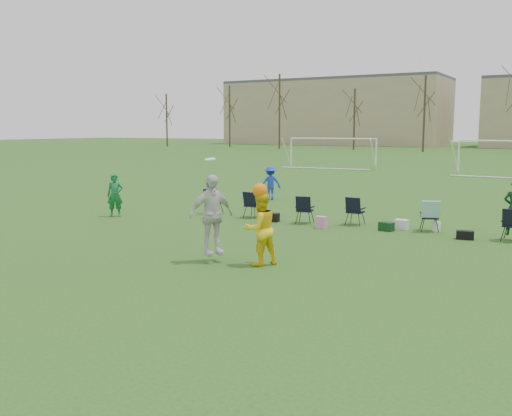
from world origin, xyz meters
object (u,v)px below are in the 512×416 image
Objects in this scene: fielder_green_near at (115,195)px; goal_left at (332,144)px; fielder_blue at (270,183)px; center_contest at (235,221)px.

fielder_green_near is 28.64m from goal_left.
goal_left reaches higher than fielder_green_near.
center_contest reaches higher than fielder_blue.
fielder_green_near is 0.62× the size of center_contest.
goal_left reaches higher than fielder_blue.
center_contest is 34.29m from goal_left.
center_contest reaches higher than goal_left.
fielder_green_near is 1.03× the size of fielder_blue.
center_contest is at bearing -76.52° from goal_left.
fielder_blue is 0.21× the size of goal_left.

